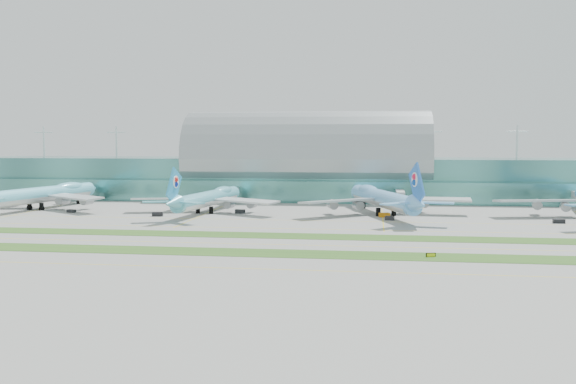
# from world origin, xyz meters

# --- Properties ---
(ground) EXTENTS (700.00, 700.00, 0.00)m
(ground) POSITION_xyz_m (0.00, 0.00, 0.00)
(ground) COLOR gray
(ground) RESTS_ON ground
(terminal) EXTENTS (340.00, 69.10, 36.00)m
(terminal) POSITION_xyz_m (0.01, 128.79, 14.23)
(terminal) COLOR #3D7A75
(terminal) RESTS_ON ground
(grass_strip_near) EXTENTS (420.00, 12.00, 0.08)m
(grass_strip_near) POSITION_xyz_m (0.00, -28.00, 0.04)
(grass_strip_near) COLOR #2D591E
(grass_strip_near) RESTS_ON ground
(grass_strip_far) EXTENTS (420.00, 12.00, 0.08)m
(grass_strip_far) POSITION_xyz_m (0.00, 2.00, 0.04)
(grass_strip_far) COLOR #2D591E
(grass_strip_far) RESTS_ON ground
(taxiline_a) EXTENTS (420.00, 0.35, 0.01)m
(taxiline_a) POSITION_xyz_m (0.00, -48.00, 0.01)
(taxiline_a) COLOR yellow
(taxiline_a) RESTS_ON ground
(taxiline_b) EXTENTS (420.00, 0.35, 0.01)m
(taxiline_b) POSITION_xyz_m (0.00, -14.00, 0.01)
(taxiline_b) COLOR yellow
(taxiline_b) RESTS_ON ground
(taxiline_c) EXTENTS (420.00, 0.35, 0.01)m
(taxiline_c) POSITION_xyz_m (0.00, 18.00, 0.01)
(taxiline_c) COLOR yellow
(taxiline_c) RESTS_ON ground
(taxiline_d) EXTENTS (420.00, 0.35, 0.01)m
(taxiline_d) POSITION_xyz_m (0.00, 40.00, 0.01)
(taxiline_d) COLOR yellow
(taxiline_d) RESTS_ON ground
(airliner_a) EXTENTS (66.69, 76.69, 21.25)m
(airliner_a) POSITION_xyz_m (-105.28, 63.80, 6.56)
(airliner_a) COLOR #6DD4F0
(airliner_a) RESTS_ON ground
(airliner_b) EXTENTS (62.01, 70.91, 19.53)m
(airliner_b) POSITION_xyz_m (-32.85, 60.27, 6.03)
(airliner_b) COLOR #5FBDD1
(airliner_b) RESTS_ON ground
(airliner_c) EXTENTS (65.53, 76.13, 21.57)m
(airliner_c) POSITION_xyz_m (35.95, 62.37, 6.65)
(airliner_c) COLOR #71BAF9
(airliner_c) RESTS_ON ground
(gse_b) EXTENTS (3.90, 2.79, 1.23)m
(gse_b) POSITION_xyz_m (-87.12, 52.62, 0.61)
(gse_b) COLOR black
(gse_b) RESTS_ON ground
(gse_c) EXTENTS (4.25, 2.40, 1.62)m
(gse_c) POSITION_xyz_m (-48.77, 45.20, 0.81)
(gse_c) COLOR black
(gse_c) RESTS_ON ground
(gse_d) EXTENTS (3.98, 2.53, 1.57)m
(gse_d) POSITION_xyz_m (-19.63, 58.80, 0.79)
(gse_d) COLOR black
(gse_d) RESTS_ON ground
(gse_e) EXTENTS (4.34, 2.97, 1.57)m
(gse_e) POSITION_xyz_m (36.73, 54.43, 0.78)
(gse_e) COLOR orange
(gse_e) RESTS_ON ground
(gse_f) EXTENTS (3.55, 2.66, 1.48)m
(gse_f) POSITION_xyz_m (38.45, 44.89, 0.74)
(gse_f) COLOR black
(gse_f) RESTS_ON ground
(gse_g) EXTENTS (3.92, 1.86, 1.45)m
(gse_g) POSITION_xyz_m (96.71, 44.10, 0.72)
(gse_g) COLOR black
(gse_g) RESTS_ON ground
(taxiway_sign_east) EXTENTS (2.50, 0.90, 1.07)m
(taxiway_sign_east) POSITION_xyz_m (46.91, -27.90, 0.53)
(taxiway_sign_east) COLOR black
(taxiway_sign_east) RESTS_ON ground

